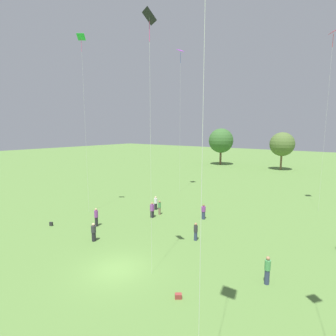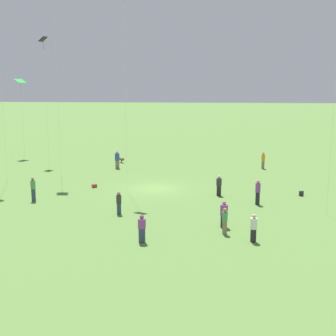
# 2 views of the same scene
# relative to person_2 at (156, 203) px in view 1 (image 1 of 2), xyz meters

# --- Properties ---
(ground_plane) EXTENTS (240.00, 240.00, 0.00)m
(ground_plane) POSITION_rel_person_2_xyz_m (6.63, -12.23, -0.81)
(ground_plane) COLOR #5B843D
(tree_0) EXTENTS (6.64, 6.64, 9.95)m
(tree_0) POSITION_rel_person_2_xyz_m (-12.08, 42.57, 5.80)
(tree_0) COLOR brown
(tree_0) RESTS_ON ground_plane
(tree_1) EXTENTS (5.69, 5.69, 9.02)m
(tree_1) POSITION_rel_person_2_xyz_m (3.77, 42.55, 5.35)
(tree_1) COLOR brown
(tree_1) RESTS_ON ground_plane
(person_2) EXTENTS (0.55, 0.55, 1.63)m
(person_2) POSITION_rel_person_2_xyz_m (0.00, 0.00, 0.00)
(person_2) COLOR #232328
(person_2) RESTS_ON ground_plane
(person_4) EXTENTS (0.37, 0.37, 1.83)m
(person_4) POSITION_rel_person_2_xyz_m (15.45, -7.73, 0.11)
(person_4) COLOR #333D5B
(person_4) RESTS_ON ground_plane
(person_5) EXTENTS (0.66, 0.66, 1.71)m
(person_5) POSITION_rel_person_2_xyz_m (1.54, -2.46, 0.02)
(person_5) COLOR #232328
(person_5) RESTS_ON ground_plane
(person_7) EXTENTS (0.45, 0.45, 1.86)m
(person_7) POSITION_rel_person_2_xyz_m (-1.20, -7.84, 0.13)
(person_7) COLOR #232328
(person_7) RESTS_ON ground_plane
(person_8) EXTENTS (0.56, 0.56, 1.63)m
(person_8) POSITION_rel_person_2_xyz_m (6.30, 0.49, -0.01)
(person_8) COLOR #333D5B
(person_8) RESTS_ON ground_plane
(person_9) EXTENTS (0.52, 0.52, 1.62)m
(person_9) POSITION_rel_person_2_xyz_m (1.51, -10.22, -0.01)
(person_9) COLOR #232328
(person_9) RESTS_ON ground_plane
(person_10) EXTENTS (0.33, 0.33, 1.62)m
(person_10) POSITION_rel_person_2_xyz_m (1.55, -1.19, 0.02)
(person_10) COLOR #847056
(person_10) RESTS_ON ground_plane
(person_11) EXTENTS (0.44, 0.44, 1.59)m
(person_11) POSITION_rel_person_2_xyz_m (8.49, -4.77, -0.01)
(person_11) COLOR #333D5B
(person_11) RESTS_ON ground_plane
(kite_1) EXTENTS (1.06, 0.94, 16.49)m
(kite_1) POSITION_rel_person_2_xyz_m (8.90, -11.13, 14.46)
(kite_1) COLOR black
(kite_1) RESTS_ON ground_plane
(kite_2) EXTENTS (1.11, 1.16, 20.33)m
(kite_2) POSITION_rel_person_2_xyz_m (15.83, 11.24, 18.01)
(kite_2) COLOR #E54C99
(kite_2) RESTS_ON ground_plane
(kite_5) EXTENTS (1.16, 1.22, 21.22)m
(kite_5) POSITION_rel_person_2_xyz_m (-3.03, 9.50, 18.99)
(kite_5) COLOR purple
(kite_5) RESTS_ON ground_plane
(kite_6) EXTENTS (1.04, 1.01, 19.64)m
(kite_6) POSITION_rel_person_2_xyz_m (-5.55, -5.55, 17.18)
(kite_6) COLOR green
(kite_6) RESTS_ON ground_plane
(picnic_bag_0) EXTENTS (0.36, 0.28, 0.39)m
(picnic_bag_0) POSITION_rel_person_2_xyz_m (-4.93, -10.53, -0.61)
(picnic_bag_0) COLOR #262628
(picnic_bag_0) RESTS_ON ground_plane
(picnic_bag_1) EXTENTS (0.46, 0.44, 0.29)m
(picnic_bag_1) POSITION_rel_person_2_xyz_m (11.84, -12.23, -0.67)
(picnic_bag_1) COLOR #933833
(picnic_bag_1) RESTS_ON ground_plane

